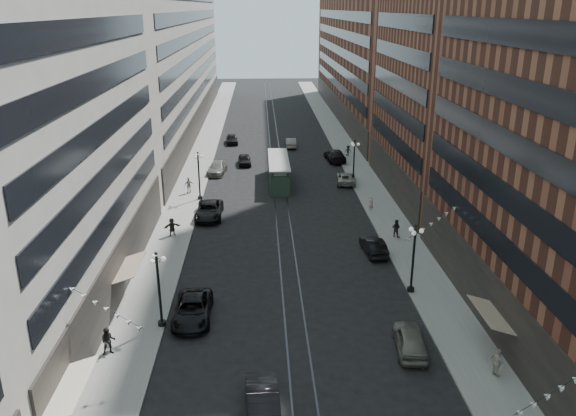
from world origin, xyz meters
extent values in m
plane|color=black|center=(0.00, 60.00, 0.00)|extent=(220.00, 220.00, 0.00)
cube|color=gray|center=(-11.00, 70.00, 0.07)|extent=(4.00, 180.00, 0.15)
cube|color=gray|center=(11.00, 70.00, 0.07)|extent=(4.00, 180.00, 0.15)
cube|color=#2D2D33|center=(-0.70, 70.00, 0.01)|extent=(0.12, 180.00, 0.02)
cube|color=#2D2D33|center=(0.70, 70.00, 0.01)|extent=(0.12, 180.00, 0.02)
cube|color=#ADA699|center=(-17.00, 33.00, 14.00)|extent=(8.00, 36.00, 28.00)
cube|color=#ADA699|center=(-17.00, 96.00, 13.00)|extent=(8.00, 90.00, 26.00)
cube|color=brown|center=(17.00, 28.00, 12.00)|extent=(8.00, 30.00, 24.00)
cube|color=brown|center=(17.00, 56.00, 21.00)|extent=(8.00, 26.00, 42.00)
cube|color=brown|center=(17.00, 105.00, 12.00)|extent=(8.00, 72.00, 24.00)
cylinder|color=black|center=(-9.20, 28.00, 0.30)|extent=(0.56, 0.56, 0.30)
cylinder|color=black|center=(-9.20, 28.00, 2.75)|extent=(0.18, 0.18, 5.20)
sphere|color=black|center=(-9.20, 28.00, 5.55)|extent=(0.24, 0.24, 0.24)
sphere|color=white|center=(-8.75, 28.00, 5.15)|extent=(0.36, 0.36, 0.36)
sphere|color=white|center=(-9.42, 28.39, 5.15)|extent=(0.36, 0.36, 0.36)
sphere|color=white|center=(-9.42, 27.61, 5.15)|extent=(0.36, 0.36, 0.36)
cylinder|color=black|center=(-9.20, 55.00, 0.30)|extent=(0.56, 0.56, 0.30)
cylinder|color=black|center=(-9.20, 55.00, 2.75)|extent=(0.18, 0.18, 5.20)
sphere|color=black|center=(-9.20, 55.00, 5.55)|extent=(0.24, 0.24, 0.24)
sphere|color=white|center=(-8.75, 55.00, 5.15)|extent=(0.36, 0.36, 0.36)
sphere|color=white|center=(-9.42, 55.39, 5.15)|extent=(0.36, 0.36, 0.36)
sphere|color=white|center=(-9.42, 54.61, 5.15)|extent=(0.36, 0.36, 0.36)
cylinder|color=black|center=(9.20, 32.00, 0.30)|extent=(0.56, 0.56, 0.30)
cylinder|color=black|center=(9.20, 32.00, 2.75)|extent=(0.18, 0.18, 5.20)
sphere|color=black|center=(9.20, 32.00, 5.55)|extent=(0.24, 0.24, 0.24)
sphere|color=white|center=(9.65, 32.00, 5.15)|extent=(0.36, 0.36, 0.36)
sphere|color=white|center=(8.97, 32.39, 5.15)|extent=(0.36, 0.36, 0.36)
sphere|color=white|center=(8.97, 31.61, 5.15)|extent=(0.36, 0.36, 0.36)
cylinder|color=black|center=(9.20, 60.00, 0.30)|extent=(0.56, 0.56, 0.30)
cylinder|color=black|center=(9.20, 60.00, 2.75)|extent=(0.18, 0.18, 5.20)
sphere|color=black|center=(9.20, 60.00, 5.55)|extent=(0.24, 0.24, 0.24)
sphere|color=white|center=(9.65, 60.00, 5.15)|extent=(0.36, 0.36, 0.36)
sphere|color=white|center=(8.97, 60.39, 5.15)|extent=(0.36, 0.36, 0.36)
sphere|color=white|center=(8.97, 59.61, 5.15)|extent=(0.36, 0.36, 0.36)
cube|color=#24392A|center=(0.00, 61.15, 1.20)|extent=(2.30, 11.05, 2.39)
cube|color=gray|center=(0.00, 61.15, 2.67)|extent=(1.47, 10.13, 0.55)
cube|color=gray|center=(0.00, 61.15, 3.04)|extent=(2.49, 11.23, 0.14)
cylinder|color=black|center=(0.00, 57.01, 0.32)|extent=(2.12, 0.64, 0.64)
cylinder|color=black|center=(0.00, 65.30, 0.32)|extent=(2.12, 0.64, 0.64)
imported|color=black|center=(-7.18, 28.91, 0.78)|extent=(2.63, 5.63, 1.56)
imported|color=#616056|center=(7.17, 24.40, 0.79)|extent=(2.36, 4.83, 1.59)
imported|color=black|center=(-2.30, 18.47, 0.83)|extent=(2.06, 5.12, 1.65)
imported|color=black|center=(-11.96, 24.73, 1.08)|extent=(1.01, 0.74, 1.86)
imported|color=#BAB39A|center=(11.55, 21.31, 1.05)|extent=(0.82, 1.16, 1.81)
imported|color=black|center=(-7.69, 49.28, 0.80)|extent=(2.74, 5.82, 1.61)
imported|color=#65635A|center=(-7.99, 65.81, 0.77)|extent=(2.73, 5.52, 1.54)
imported|color=black|center=(-6.80, 83.05, 0.76)|extent=(2.16, 4.60, 1.52)
imported|color=black|center=(7.72, 39.36, 0.73)|extent=(1.98, 4.58, 1.47)
imported|color=gray|center=(8.40, 60.63, 0.69)|extent=(2.87, 5.21, 1.38)
imported|color=black|center=(8.40, 71.42, 0.85)|extent=(2.92, 6.05, 1.70)
imported|color=black|center=(-4.48, 70.02, 0.72)|extent=(1.99, 4.36, 1.45)
imported|color=slate|center=(2.56, 80.02, 0.73)|extent=(1.61, 4.46, 1.46)
imported|color=black|center=(-10.79, 44.23, 1.02)|extent=(1.67, 1.06, 1.75)
imported|color=#B4AC95|center=(-10.70, 57.24, 1.09)|extent=(1.21, 0.90, 1.88)
imported|color=black|center=(10.54, 42.84, 1.02)|extent=(0.96, 0.87, 1.74)
imported|color=#B2A393|center=(9.50, 50.10, 0.96)|extent=(0.70, 0.59, 1.63)
imported|color=black|center=(10.60, 73.53, 0.94)|extent=(1.03, 0.44, 1.59)
camera|label=1|loc=(-2.19, -6.08, 20.86)|focal=35.00mm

